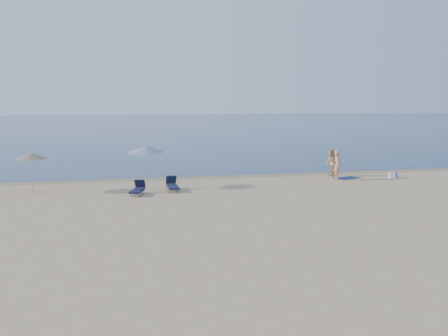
# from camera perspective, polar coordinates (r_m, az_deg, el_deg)

# --- Properties ---
(ground) EXTENTS (160.00, 160.00, 0.00)m
(ground) POSITION_cam_1_polar(r_m,az_deg,el_deg) (19.96, 21.34, -7.95)
(ground) COLOR tan
(ground) RESTS_ON ground
(sea) EXTENTS (240.00, 160.00, 0.01)m
(sea) POSITION_cam_1_polar(r_m,az_deg,el_deg) (116.35, -8.32, 4.40)
(sea) COLOR #0B2347
(sea) RESTS_ON ground
(wet_sand_strip) EXTENTS (240.00, 1.60, 0.00)m
(wet_sand_strip) POSITION_cam_1_polar(r_m,az_deg,el_deg) (37.20, 3.92, -0.76)
(wet_sand_strip) COLOR #847254
(wet_sand_strip) RESTS_ON ground
(person_left) EXTENTS (0.63, 0.79, 1.87)m
(person_left) POSITION_cam_1_polar(r_m,az_deg,el_deg) (35.70, 11.45, 0.31)
(person_left) COLOR tan
(person_left) RESTS_ON ground
(person_right) EXTENTS (0.73, 0.91, 1.78)m
(person_right) POSITION_cam_1_polar(r_m,az_deg,el_deg) (37.25, 10.86, 0.52)
(person_right) COLOR tan
(person_right) RESTS_ON ground
(beach_towel) EXTENTS (1.88, 1.50, 0.03)m
(beach_towel) POSITION_cam_1_polar(r_m,az_deg,el_deg) (36.71, 12.39, -0.99)
(beach_towel) COLOR #0E1D49
(beach_towel) RESTS_ON ground
(white_bag) EXTENTS (0.46, 0.43, 0.33)m
(white_bag) POSITION_cam_1_polar(r_m,az_deg,el_deg) (37.46, 16.70, -0.73)
(white_bag) COLOR white
(white_bag) RESTS_ON ground
(blue_cooler) EXTENTS (0.51, 0.42, 0.32)m
(blue_cooler) POSITION_cam_1_polar(r_m,az_deg,el_deg) (37.79, 16.78, -0.68)
(blue_cooler) COLOR #1B5096
(blue_cooler) RESTS_ON ground
(umbrella_near) EXTENTS (2.44, 2.46, 2.54)m
(umbrella_near) POSITION_cam_1_polar(r_m,az_deg,el_deg) (31.86, -7.96, 1.92)
(umbrella_near) COLOR silver
(umbrella_near) RESTS_ON ground
(umbrella_far) EXTENTS (2.15, 2.15, 2.25)m
(umbrella_far) POSITION_cam_1_polar(r_m,az_deg,el_deg) (31.81, -19.03, 1.17)
(umbrella_far) COLOR silver
(umbrella_far) RESTS_ON ground
(lounger_left) EXTENTS (1.03, 1.75, 0.74)m
(lounger_left) POSITION_cam_1_polar(r_m,az_deg,el_deg) (29.98, -8.78, -2.17)
(lounger_left) COLOR #141739
(lounger_left) RESTS_ON ground
(lounger_right) EXTENTS (0.62, 1.77, 0.77)m
(lounger_right) POSITION_cam_1_polar(r_m,az_deg,el_deg) (31.02, -5.25, -1.79)
(lounger_right) COLOR #151D3B
(lounger_right) RESTS_ON ground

